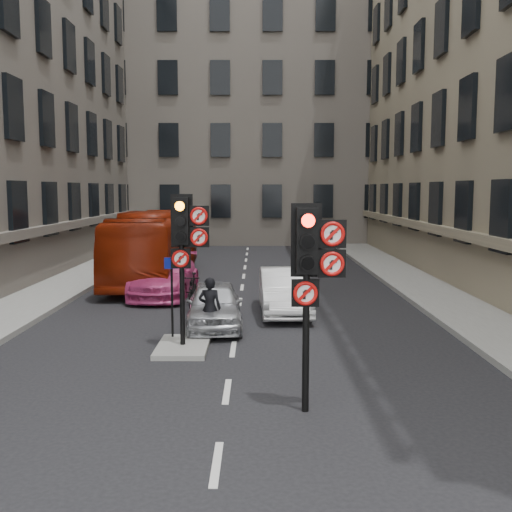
{
  "coord_description": "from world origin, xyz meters",
  "views": [
    {
      "loc": [
        0.56,
        -8.96,
        3.81
      ],
      "look_at": [
        0.55,
        1.84,
        2.6
      ],
      "focal_mm": 42.0,
      "sensor_mm": 36.0,
      "label": 1
    }
  ],
  "objects_px": {
    "car_silver": "(214,305)",
    "car_pink": "(165,276)",
    "signal_near": "(312,263)",
    "motorcyclist": "(210,308)",
    "info_sign": "(172,286)",
    "car_white": "(285,291)",
    "bus_red": "(155,246)",
    "motorcycle": "(193,291)",
    "signal_far": "(185,237)"
  },
  "relations": [
    {
      "from": "car_pink",
      "to": "motorcyclist",
      "type": "xyz_separation_m",
      "value": [
        2.08,
        -6.21,
        0.09
      ]
    },
    {
      "from": "motorcyclist",
      "to": "info_sign",
      "type": "bearing_deg",
      "value": 19.32
    },
    {
      "from": "signal_near",
      "to": "signal_far",
      "type": "relative_size",
      "value": 1.0
    },
    {
      "from": "signal_far",
      "to": "motorcyclist",
      "type": "relative_size",
      "value": 2.24
    },
    {
      "from": "car_silver",
      "to": "info_sign",
      "type": "bearing_deg",
      "value": -124.59
    },
    {
      "from": "car_silver",
      "to": "bus_red",
      "type": "relative_size",
      "value": 0.36
    },
    {
      "from": "car_pink",
      "to": "bus_red",
      "type": "xyz_separation_m",
      "value": [
        -0.92,
        3.56,
        0.75
      ]
    },
    {
      "from": "info_sign",
      "to": "motorcycle",
      "type": "bearing_deg",
      "value": 76.37
    },
    {
      "from": "signal_near",
      "to": "info_sign",
      "type": "bearing_deg",
      "value": 122.64
    },
    {
      "from": "signal_near",
      "to": "motorcycle",
      "type": "height_order",
      "value": "signal_near"
    },
    {
      "from": "motorcycle",
      "to": "car_silver",
      "type": "bearing_deg",
      "value": -70.76
    },
    {
      "from": "info_sign",
      "to": "signal_near",
      "type": "bearing_deg",
      "value": -70.08
    },
    {
      "from": "signal_near",
      "to": "car_silver",
      "type": "distance_m",
      "value": 6.92
    },
    {
      "from": "car_white",
      "to": "motorcycle",
      "type": "xyz_separation_m",
      "value": [
        -2.91,
        0.79,
        -0.12
      ]
    },
    {
      "from": "car_silver",
      "to": "car_white",
      "type": "relative_size",
      "value": 0.89
    },
    {
      "from": "signal_near",
      "to": "motorcyclist",
      "type": "xyz_separation_m",
      "value": [
        -2.12,
        5.01,
        -1.79
      ]
    },
    {
      "from": "car_pink",
      "to": "bus_red",
      "type": "relative_size",
      "value": 0.47
    },
    {
      "from": "car_silver",
      "to": "motorcycle",
      "type": "relative_size",
      "value": 1.99
    },
    {
      "from": "motorcycle",
      "to": "motorcyclist",
      "type": "bearing_deg",
      "value": -76.78
    },
    {
      "from": "car_pink",
      "to": "motorcyclist",
      "type": "distance_m",
      "value": 6.55
    },
    {
      "from": "car_silver",
      "to": "info_sign",
      "type": "relative_size",
      "value": 1.84
    },
    {
      "from": "signal_far",
      "to": "motorcycle",
      "type": "bearing_deg",
      "value": 94.23
    },
    {
      "from": "car_white",
      "to": "info_sign",
      "type": "relative_size",
      "value": 2.06
    },
    {
      "from": "car_silver",
      "to": "car_pink",
      "type": "distance_m",
      "value": 5.34
    },
    {
      "from": "bus_red",
      "to": "motorcycle",
      "type": "xyz_separation_m",
      "value": [
        2.16,
        -5.78,
        -0.89
      ]
    },
    {
      "from": "signal_far",
      "to": "info_sign",
      "type": "relative_size",
      "value": 1.78
    },
    {
      "from": "signal_far",
      "to": "car_silver",
      "type": "distance_m",
      "value": 3.14
    },
    {
      "from": "signal_near",
      "to": "motorcyclist",
      "type": "height_order",
      "value": "signal_near"
    },
    {
      "from": "signal_far",
      "to": "car_pink",
      "type": "height_order",
      "value": "signal_far"
    },
    {
      "from": "car_white",
      "to": "bus_red",
      "type": "relative_size",
      "value": 0.4
    },
    {
      "from": "signal_near",
      "to": "info_sign",
      "type": "relative_size",
      "value": 1.78
    },
    {
      "from": "signal_far",
      "to": "motorcycle",
      "type": "xyz_separation_m",
      "value": [
        -0.37,
        4.99,
        -2.14
      ]
    },
    {
      "from": "car_silver",
      "to": "car_white",
      "type": "bearing_deg",
      "value": 39.61
    },
    {
      "from": "bus_red",
      "to": "motorcyclist",
      "type": "bearing_deg",
      "value": -73.23
    },
    {
      "from": "signal_near",
      "to": "car_pink",
      "type": "relative_size",
      "value": 0.74
    },
    {
      "from": "car_pink",
      "to": "motorcyclist",
      "type": "height_order",
      "value": "motorcyclist"
    },
    {
      "from": "car_pink",
      "to": "info_sign",
      "type": "height_order",
      "value": "info_sign"
    },
    {
      "from": "car_pink",
      "to": "motorcycle",
      "type": "relative_size",
      "value": 2.61
    },
    {
      "from": "car_white",
      "to": "motorcyclist",
      "type": "distance_m",
      "value": 3.79
    },
    {
      "from": "signal_near",
      "to": "car_white",
      "type": "bearing_deg",
      "value": 90.44
    },
    {
      "from": "car_pink",
      "to": "car_white",
      "type": "bearing_deg",
      "value": -33.96
    },
    {
      "from": "signal_near",
      "to": "info_sign",
      "type": "xyz_separation_m",
      "value": [
        -3.04,
        4.74,
        -1.17
      ]
    },
    {
      "from": "motorcyclist",
      "to": "car_white",
      "type": "bearing_deg",
      "value": -119.62
    },
    {
      "from": "car_pink",
      "to": "motorcyclist",
      "type": "bearing_deg",
      "value": -69.3
    },
    {
      "from": "car_silver",
      "to": "car_pink",
      "type": "xyz_separation_m",
      "value": [
        -2.11,
        4.91,
        0.07
      ]
    },
    {
      "from": "car_pink",
      "to": "motorcycle",
      "type": "bearing_deg",
      "value": -58.89
    },
    {
      "from": "car_white",
      "to": "car_silver",
      "type": "bearing_deg",
      "value": -138.62
    },
    {
      "from": "signal_near",
      "to": "motorcyclist",
      "type": "relative_size",
      "value": 2.24
    },
    {
      "from": "car_white",
      "to": "motorcyclist",
      "type": "bearing_deg",
      "value": -124.42
    },
    {
      "from": "car_pink",
      "to": "car_silver",
      "type": "bearing_deg",
      "value": -64.61
    }
  ]
}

